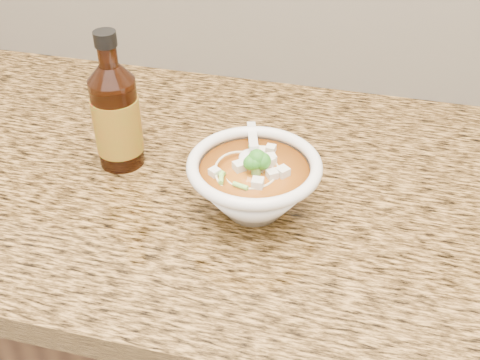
# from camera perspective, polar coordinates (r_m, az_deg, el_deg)

# --- Properties ---
(counter_slab) EXTENTS (4.00, 0.68, 0.04)m
(counter_slab) POSITION_cam_1_polar(r_m,az_deg,el_deg) (0.93, 2.04, -0.74)
(counter_slab) COLOR #A6783D
(counter_slab) RESTS_ON cabinet
(soup_bowl) EXTENTS (0.18, 0.21, 0.10)m
(soup_bowl) POSITION_cam_1_polar(r_m,az_deg,el_deg) (0.83, 1.35, -0.43)
(soup_bowl) COLOR white
(soup_bowl) RESTS_ON counter_slab
(hot_sauce_bottle) EXTENTS (0.07, 0.07, 0.22)m
(hot_sauce_bottle) POSITION_cam_1_polar(r_m,az_deg,el_deg) (0.92, -11.64, 5.88)
(hot_sauce_bottle) COLOR black
(hot_sauce_bottle) RESTS_ON counter_slab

